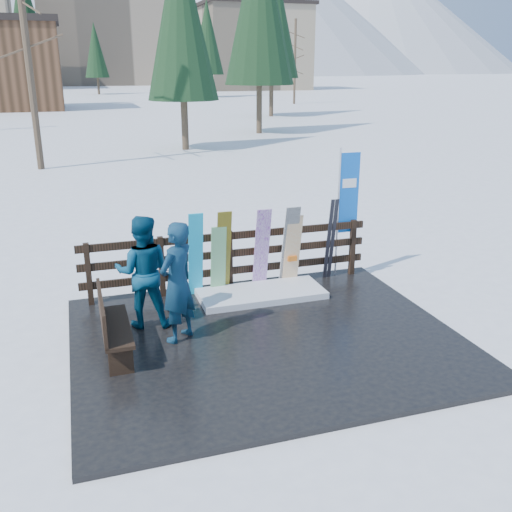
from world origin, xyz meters
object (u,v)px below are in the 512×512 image
object	(u,v)px
snowboard_1	(218,260)
snowboard_3	(262,249)
person_back	(143,272)
person_front	(177,282)
snowboard_5	(292,250)
snowboard_0	(196,255)
snowboard_2	(223,252)
rental_flag	(346,198)
bench	(111,324)
snowboard_4	(289,246)

from	to	relation	value
snowboard_1	snowboard_3	bearing A→B (deg)	0.00
person_back	person_front	bearing A→B (deg)	134.76
snowboard_5	person_front	world-z (taller)	person_front
snowboard_5	person_back	size ratio (longest dim) A/B	0.78
snowboard_3	snowboard_5	bearing A→B (deg)	0.00
snowboard_0	snowboard_2	world-z (taller)	snowboard_0
snowboard_5	snowboard_1	bearing A→B (deg)	180.00
snowboard_5	snowboard_3	bearing A→B (deg)	180.00
snowboard_0	snowboard_2	bearing A→B (deg)	-0.00
rental_flag	snowboard_5	bearing A→B (deg)	-167.61
snowboard_1	snowboard_2	size ratio (longest dim) A/B	0.82
bench	person_front	bearing A→B (deg)	12.65
snowboard_0	snowboard_4	xyz separation A→B (m)	(1.84, 0.00, -0.01)
snowboard_2	snowboard_0	bearing A→B (deg)	180.00
snowboard_1	person_back	size ratio (longest dim) A/B	0.72
bench	snowboard_3	world-z (taller)	snowboard_3
snowboard_4	rental_flag	xyz separation A→B (m)	(1.29, 0.27, 0.80)
snowboard_1	rental_flag	distance (m)	2.87
bench	rental_flag	world-z (taller)	rental_flag
snowboard_3	snowboard_4	size ratio (longest dim) A/B	0.99
snowboard_0	person_back	bearing A→B (deg)	-138.64
snowboard_1	snowboard_5	world-z (taller)	snowboard_5
snowboard_3	snowboard_5	size ratio (longest dim) A/B	1.13
snowboard_3	snowboard_4	world-z (taller)	snowboard_4
snowboard_0	snowboard_4	size ratio (longest dim) A/B	1.00
snowboard_3	person_back	distance (m)	2.52
snowboard_4	person_back	bearing A→B (deg)	-162.11
snowboard_3	person_back	world-z (taller)	person_back
snowboard_4	person_front	xyz separation A→B (m)	(-2.46, -1.63, 0.15)
snowboard_0	person_back	size ratio (longest dim) A/B	0.88
bench	rental_flag	size ratio (longest dim) A/B	0.58
snowboard_2	person_front	world-z (taller)	person_front
bench	rental_flag	distance (m)	5.37
rental_flag	snowboard_4	bearing A→B (deg)	-168.20
snowboard_2	snowboard_3	distance (m)	0.75
snowboard_3	person_front	world-z (taller)	person_front
rental_flag	snowboard_0	bearing A→B (deg)	-175.07
person_front	person_back	bearing A→B (deg)	-98.98
snowboard_4	person_front	world-z (taller)	person_front
snowboard_2	snowboard_5	distance (m)	1.38
snowboard_0	snowboard_2	size ratio (longest dim) A/B	1.00
snowboard_1	snowboard_3	world-z (taller)	snowboard_3
person_back	snowboard_5	bearing A→B (deg)	-149.77
snowboard_4	rental_flag	size ratio (longest dim) A/B	0.63
snowboard_1	snowboard_5	size ratio (longest dim) A/B	0.93
person_front	bench	bearing A→B (deg)	-28.39
snowboard_2	rental_flag	distance (m)	2.73
rental_flag	bench	bearing A→B (deg)	-156.04
person_front	rental_flag	bearing A→B (deg)	165.78
snowboard_1	snowboard_2	distance (m)	0.17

